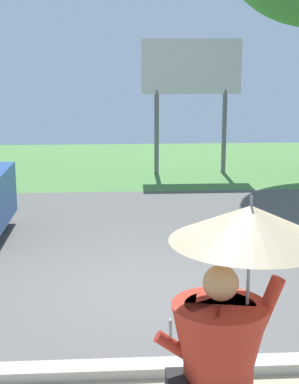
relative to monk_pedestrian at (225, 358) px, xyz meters
name	(u,v)px	position (x,y,z in m)	size (l,w,h in m)	color
ground_plane	(135,231)	(-0.29, 6.69, -1.14)	(40.00, 22.00, 0.20)	#565451
monk_pedestrian	(225,358)	(0.00, 0.00, 0.00)	(1.06, 0.98, 2.13)	#B22D1E
roadside_billboard	(191,76)	(1.39, 11.95, 1.46)	(2.60, 0.12, 3.50)	slate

